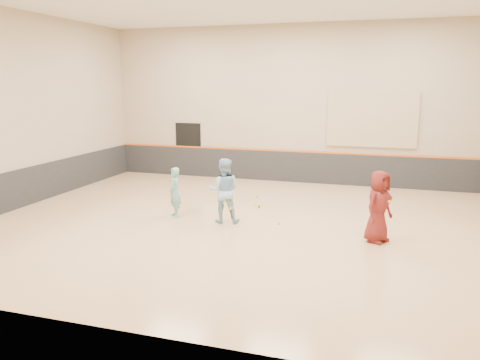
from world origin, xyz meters
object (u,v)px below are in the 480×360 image
(young_man, at_px, (378,207))
(spare_racket, at_px, (258,204))
(instructor, at_px, (224,191))
(girl, at_px, (175,192))

(young_man, bearing_deg, spare_racket, 87.52)
(instructor, xyz_separation_m, spare_racket, (0.43, 2.04, -0.86))
(instructor, xyz_separation_m, young_man, (4.12, -0.46, -0.02))
(instructor, relative_size, spare_racket, 2.53)
(young_man, bearing_deg, instructor, 115.32)
(instructor, distance_m, young_man, 4.14)
(spare_racket, bearing_deg, instructor, -101.78)
(girl, bearing_deg, instructor, 46.50)
(girl, distance_m, instructor, 1.56)
(young_man, bearing_deg, girl, 115.94)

